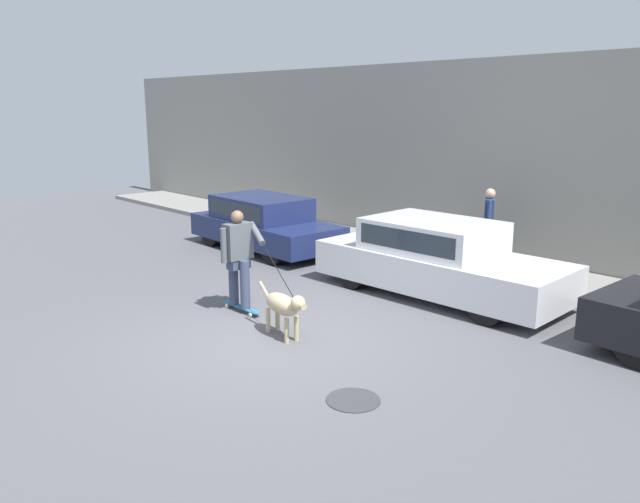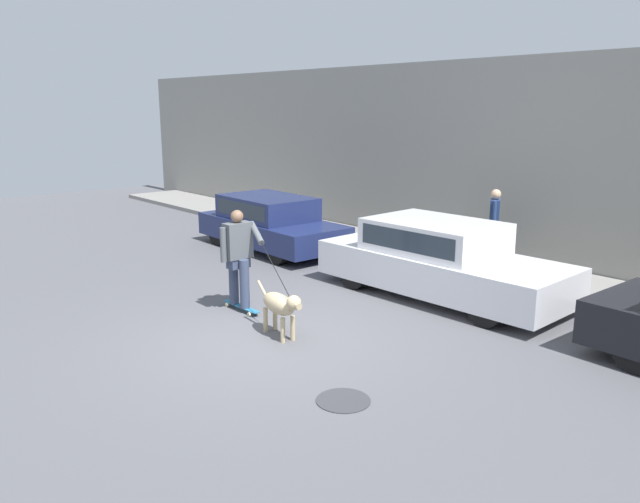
# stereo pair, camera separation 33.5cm
# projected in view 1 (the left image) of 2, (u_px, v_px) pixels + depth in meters

# --- Properties ---
(ground_plane) EXTENTS (36.00, 36.00, 0.00)m
(ground_plane) POSITION_uv_depth(u_px,v_px,m) (274.00, 341.00, 9.02)
(ground_plane) COLOR #545459
(back_wall) EXTENTS (32.00, 0.30, 4.32)m
(back_wall) POSITION_uv_depth(u_px,v_px,m) (525.00, 162.00, 13.07)
(back_wall) COLOR gray
(back_wall) RESTS_ON ground_plane
(sidewalk_curb) EXTENTS (30.00, 1.94, 0.12)m
(sidewalk_curb) POSITION_uv_depth(u_px,v_px,m) (489.00, 269.00, 12.79)
(sidewalk_curb) COLOR gray
(sidewalk_curb) RESTS_ON ground_plane
(parked_car_0) EXTENTS (4.02, 1.78, 1.25)m
(parked_car_0) POSITION_uv_depth(u_px,v_px,m) (264.00, 224.00, 14.63)
(parked_car_0) COLOR black
(parked_car_0) RESTS_ON ground_plane
(parked_car_1) EXTENTS (4.57, 1.89, 1.35)m
(parked_car_1) POSITION_uv_depth(u_px,v_px,m) (438.00, 260.00, 11.08)
(parked_car_1) COLOR black
(parked_car_1) RESTS_ON ground_plane
(dog) EXTENTS (1.25, 0.41, 0.74)m
(dog) POSITION_uv_depth(u_px,v_px,m) (284.00, 306.00, 9.06)
(dog) COLOR tan
(dog) RESTS_ON ground_plane
(skateboarder) EXTENTS (2.23, 0.66, 1.69)m
(skateboarder) POSITION_uv_depth(u_px,v_px,m) (239.00, 255.00, 10.12)
(skateboarder) COLOR beige
(skateboarder) RESTS_ON ground_plane
(pedestrian_with_bag) EXTENTS (0.41, 0.58, 1.56)m
(pedestrian_with_bag) POSITION_uv_depth(u_px,v_px,m) (489.00, 222.00, 12.82)
(pedestrian_with_bag) COLOR #3D4760
(pedestrian_with_bag) RESTS_ON sidewalk_curb
(manhole_cover) EXTENTS (0.63, 0.63, 0.01)m
(manhole_cover) POSITION_uv_depth(u_px,v_px,m) (353.00, 400.00, 7.20)
(manhole_cover) COLOR #38383D
(manhole_cover) RESTS_ON ground_plane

